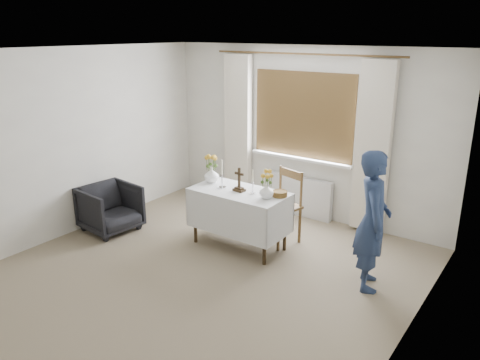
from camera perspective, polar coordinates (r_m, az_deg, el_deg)
name	(u,v)px	position (r m, az deg, el deg)	size (l,w,h in m)	color
ground	(194,280)	(5.44, -5.67, -11.98)	(5.00, 5.00, 0.00)	#7D6E56
altar_table	(239,219)	(6.02, -0.10, -4.76)	(1.24, 0.64, 0.76)	silver
wooden_chair	(279,207)	(6.13, 4.83, -3.34)	(0.45, 0.45, 0.97)	brown
armchair	(110,208)	(6.76, -15.52, -3.36)	(0.70, 0.72, 0.65)	black
person	(373,221)	(5.16, 15.87, -4.81)	(0.56, 0.37, 1.54)	navy
radiator	(298,196)	(7.14, 7.06, -1.91)	(1.10, 0.10, 0.60)	silver
wooden_cross	(239,180)	(5.83, -0.10, 0.06)	(0.14, 0.10, 0.31)	black
candlestick_left	(222,174)	(5.95, -2.23, 0.73)	(0.11, 0.11, 0.37)	silver
candlestick_right	(253,182)	(5.75, 1.55, -0.21)	(0.09, 0.09, 0.31)	silver
flower_vase_left	(212,175)	(6.21, -3.49, 0.63)	(0.19, 0.19, 0.20)	white
flower_vase_right	(266,191)	(5.62, 3.24, -1.35)	(0.17, 0.17, 0.18)	white
wicker_basket	(280,194)	(5.71, 4.88, -1.67)	(0.18, 0.18, 0.07)	brown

